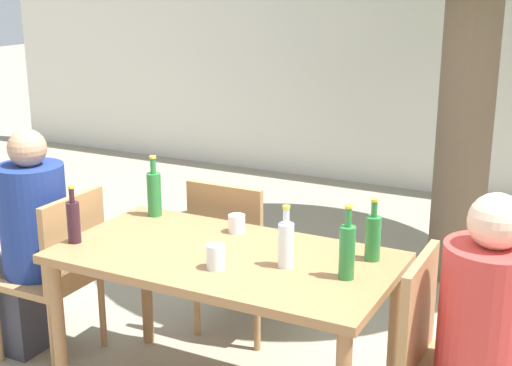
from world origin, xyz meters
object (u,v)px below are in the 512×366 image
object	(u,v)px
green_bottle_0	(154,193)
drinking_glass_1	(237,224)
person_seated_1	(506,364)
water_bottle_1	(286,243)
patio_chair_0	(59,267)
dining_table_front	(225,272)
person_seated_0	(25,253)
wine_bottle_3	(74,221)
patio_chair_1	(444,356)
drinking_glass_0	(216,257)
patio_chair_2	(235,249)
green_bottle_2	(373,236)
green_bottle_4	(347,250)

from	to	relation	value
green_bottle_0	drinking_glass_1	bearing A→B (deg)	-3.33
person_seated_1	drinking_glass_1	distance (m)	1.36
water_bottle_1	person_seated_1	bearing A→B (deg)	0.66
patio_chair_0	person_seated_1	size ratio (longest dim) A/B	0.76
dining_table_front	person_seated_0	world-z (taller)	person_seated_0
wine_bottle_3	water_bottle_1	bearing A→B (deg)	10.33
person_seated_1	wine_bottle_3	distance (m)	1.94
person_seated_0	wine_bottle_3	distance (m)	0.65
patio_chair_1	drinking_glass_0	size ratio (longest dim) A/B	8.51
patio_chair_2	drinking_glass_0	xyz separation A→B (m)	(0.35, -0.80, 0.30)
dining_table_front	patio_chair_1	size ratio (longest dim) A/B	1.65
person_seated_1	green_bottle_2	size ratio (longest dim) A/B	4.34
dining_table_front	green_bottle_0	world-z (taller)	green_bottle_0
dining_table_front	patio_chair_1	distance (m)	1.00
green_bottle_4	patio_chair_1	bearing A→B (deg)	1.01
dining_table_front	patio_chair_2	size ratio (longest dim) A/B	1.65
patio_chair_2	wine_bottle_3	world-z (taller)	wine_bottle_3
water_bottle_1	green_bottle_4	bearing A→B (deg)	0.68
water_bottle_1	wine_bottle_3	xyz separation A→B (m)	(-0.99, -0.18, 0.00)
person_seated_1	green_bottle_4	bearing A→B (deg)	90.65
person_seated_0	green_bottle_0	distance (m)	0.78
patio_chair_2	person_seated_0	world-z (taller)	person_seated_0
patio_chair_2	person_seated_0	size ratio (longest dim) A/B	0.74
dining_table_front	green_bottle_0	xyz separation A→B (m)	(-0.58, 0.30, 0.21)
person_seated_0	drinking_glass_1	bearing A→B (deg)	103.46
patio_chair_1	person_seated_1	distance (m)	0.23
patio_chair_2	drinking_glass_1	world-z (taller)	patio_chair_2
person_seated_1	drinking_glass_1	world-z (taller)	person_seated_1
dining_table_front	patio_chair_0	world-z (taller)	patio_chair_0
green_bottle_0	person_seated_0	bearing A→B (deg)	-154.72
person_seated_0	green_bottle_2	size ratio (longest dim) A/B	4.41
patio_chair_1	green_bottle_2	xyz separation A→B (m)	(-0.38, 0.23, 0.36)
green_bottle_0	green_bottle_4	xyz separation A→B (m)	(1.15, -0.31, -0.00)
person_seated_0	green_bottle_0	bearing A→B (deg)	115.28
person_seated_0	person_seated_1	distance (m)	2.43
green_bottle_2	drinking_glass_0	xyz separation A→B (m)	(-0.55, -0.39, -0.05)
wine_bottle_3	green_bottle_4	world-z (taller)	green_bottle_4
person_seated_1	wine_bottle_3	size ratio (longest dim) A/B	4.41
patio_chair_1	green_bottle_4	size ratio (longest dim) A/B	2.91
green_bottle_0	water_bottle_1	xyz separation A→B (m)	(0.88, -0.31, -0.02)
patio_chair_1	wine_bottle_3	size ratio (longest dim) A/B	3.33
person_seated_0	dining_table_front	bearing A→B (deg)	90.00
drinking_glass_0	dining_table_front	bearing A→B (deg)	106.15
dining_table_front	drinking_glass_0	size ratio (longest dim) A/B	14.08
patio_chair_0	green_bottle_4	size ratio (longest dim) A/B	2.91
patio_chair_1	water_bottle_1	bearing A→B (deg)	90.88
patio_chair_0	water_bottle_1	bearing A→B (deg)	89.53
patio_chair_0	green_bottle_2	bearing A→B (deg)	98.27
dining_table_front	green_bottle_4	xyz separation A→B (m)	(0.57, -0.01, 0.21)
person_seated_1	drinking_glass_0	world-z (taller)	person_seated_1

